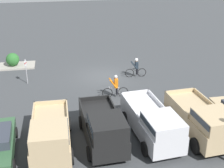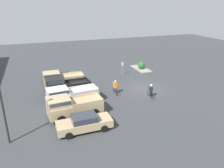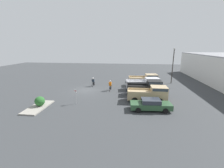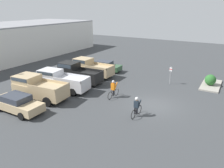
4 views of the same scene
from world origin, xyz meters
The scene contains 12 objects.
ground_plane centered at (0.00, 0.00, 0.00)m, with size 80.00×80.00×0.00m, color #383A3D.
sedan_0 centered at (-6.91, 9.50, 0.73)m, with size 1.99×4.79×1.46m.
pickup_truck_0 centered at (-4.14, 10.09, 1.15)m, with size 2.63×5.36×2.18m.
pickup_truck_1 centered at (-1.34, 9.78, 1.09)m, with size 2.52×5.59×2.07m.
pickup_truck_2 centered at (1.47, 9.88, 1.15)m, with size 2.34×5.15×2.25m.
pickup_truck_3 centered at (4.30, 9.99, 1.11)m, with size 2.24×5.12×2.13m.
sedan_1 centered at (7.09, 9.74, 0.68)m, with size 2.10×4.77×1.35m.
cyclist_0 centered at (-0.29, 4.08, 0.86)m, with size 1.91×0.47×1.75m.
cyclist_1 centered at (-2.70, 0.57, 0.85)m, with size 1.79×0.47×1.67m.
fire_lane_sign centered at (6.20, 0.46, 1.25)m, with size 0.13×0.29×2.06m.
curb_island centered at (8.00, -3.67, 0.07)m, with size 4.35×1.90×0.15m, color gray.
shrub centered at (7.72, -3.56, 0.74)m, with size 1.18×1.18×1.18m.
Camera 4 is at (-17.19, -5.62, 8.29)m, focal length 35.00 mm.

